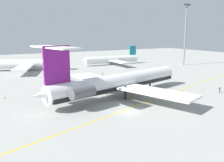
{
  "coord_description": "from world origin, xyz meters",
  "views": [
    {
      "loc": [
        -26.55,
        -40.05,
        16.59
      ],
      "look_at": [
        5.26,
        16.59,
        3.26
      ],
      "focal_mm": 38.22,
      "sensor_mm": 36.0,
      "label": 1
    }
  ],
  "objects_px": {
    "ground_crew_portside": "(220,89)",
    "ground_crew_near_tail": "(103,74)",
    "light_mast": "(185,33)",
    "airliner_mid_left": "(111,59)",
    "airliner_far_left": "(30,64)",
    "safety_cone_nose": "(4,97)",
    "main_jetliner": "(116,82)"
  },
  "relations": [
    {
      "from": "ground_crew_portside",
      "to": "ground_crew_near_tail",
      "type": "bearing_deg",
      "value": 122.95
    },
    {
      "from": "ground_crew_portside",
      "to": "light_mast",
      "type": "distance_m",
      "value": 59.36
    },
    {
      "from": "airliner_mid_left",
      "to": "light_mast",
      "type": "bearing_deg",
      "value": 150.19
    },
    {
      "from": "airliner_far_left",
      "to": "safety_cone_nose",
      "type": "xyz_separation_m",
      "value": [
        -14.7,
        -43.74,
        -2.78
      ]
    },
    {
      "from": "airliner_far_left",
      "to": "airliner_mid_left",
      "type": "relative_size",
      "value": 1.08
    },
    {
      "from": "main_jetliner",
      "to": "safety_cone_nose",
      "type": "distance_m",
      "value": 28.86
    },
    {
      "from": "airliner_mid_left",
      "to": "safety_cone_nose",
      "type": "relative_size",
      "value": 57.03
    },
    {
      "from": "main_jetliner",
      "to": "ground_crew_portside",
      "type": "bearing_deg",
      "value": -34.45
    },
    {
      "from": "safety_cone_nose",
      "to": "light_mast",
      "type": "bearing_deg",
      "value": 14.92
    },
    {
      "from": "airliner_far_left",
      "to": "ground_crew_near_tail",
      "type": "distance_m",
      "value": 36.54
    },
    {
      "from": "airliner_far_left",
      "to": "ground_crew_portside",
      "type": "xyz_separation_m",
      "value": [
        38.42,
        -67.04,
        -1.91
      ]
    },
    {
      "from": "main_jetliner",
      "to": "airliner_mid_left",
      "type": "xyz_separation_m",
      "value": [
        29.17,
        55.5,
        -1.02
      ]
    },
    {
      "from": "ground_crew_near_tail",
      "to": "airliner_mid_left",
      "type": "bearing_deg",
      "value": -43.0
    },
    {
      "from": "airliner_far_left",
      "to": "airliner_mid_left",
      "type": "xyz_separation_m",
      "value": [
        40.21,
        -0.79,
        -0.29
      ]
    },
    {
      "from": "airliner_mid_left",
      "to": "light_mast",
      "type": "xyz_separation_m",
      "value": [
        31.91,
        -19.81,
        13.58
      ]
    },
    {
      "from": "airliner_mid_left",
      "to": "ground_crew_portside",
      "type": "relative_size",
      "value": 17.45
    },
    {
      "from": "ground_crew_portside",
      "to": "light_mast",
      "type": "relative_size",
      "value": 0.06
    },
    {
      "from": "main_jetliner",
      "to": "safety_cone_nose",
      "type": "xyz_separation_m",
      "value": [
        -25.74,
        12.56,
        -3.51
      ]
    },
    {
      "from": "airliner_mid_left",
      "to": "safety_cone_nose",
      "type": "xyz_separation_m",
      "value": [
        -54.91,
        -42.94,
        -2.49
      ]
    },
    {
      "from": "main_jetliner",
      "to": "light_mast",
      "type": "bearing_deg",
      "value": 17.28
    },
    {
      "from": "main_jetliner",
      "to": "ground_crew_portside",
      "type": "distance_m",
      "value": 29.53
    },
    {
      "from": "ground_crew_near_tail",
      "to": "ground_crew_portside",
      "type": "relative_size",
      "value": 0.98
    },
    {
      "from": "airliner_mid_left",
      "to": "safety_cone_nose",
      "type": "distance_m",
      "value": 69.75
    },
    {
      "from": "ground_crew_near_tail",
      "to": "ground_crew_portside",
      "type": "height_order",
      "value": "ground_crew_portside"
    },
    {
      "from": "ground_crew_near_tail",
      "to": "airliner_far_left",
      "type": "bearing_deg",
      "value": 25.02
    },
    {
      "from": "main_jetliner",
      "to": "ground_crew_near_tail",
      "type": "height_order",
      "value": "main_jetliner"
    },
    {
      "from": "ground_crew_near_tail",
      "to": "safety_cone_nose",
      "type": "bearing_deg",
      "value": 101.89
    },
    {
      "from": "safety_cone_nose",
      "to": "light_mast",
      "type": "distance_m",
      "value": 91.28
    },
    {
      "from": "ground_crew_portside",
      "to": "safety_cone_nose",
      "type": "relative_size",
      "value": 3.27
    },
    {
      "from": "main_jetliner",
      "to": "safety_cone_nose",
      "type": "relative_size",
      "value": 85.9
    },
    {
      "from": "airliner_far_left",
      "to": "ground_crew_near_tail",
      "type": "xyz_separation_m",
      "value": [
        20.5,
        -30.19,
        -1.94
      ]
    },
    {
      "from": "main_jetliner",
      "to": "ground_crew_near_tail",
      "type": "relative_size",
      "value": 26.95
    }
  ]
}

